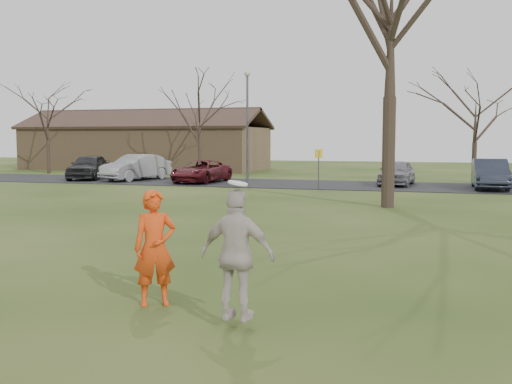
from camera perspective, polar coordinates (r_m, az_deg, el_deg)
ground at (r=9.26m, az=-7.24°, el=-11.49°), size 120.00×120.00×0.00m
parking_strip at (r=33.40m, az=10.35°, el=0.62°), size 62.00×6.50×0.04m
player_defender at (r=9.54m, az=-9.71°, el=-5.33°), size 0.80×0.73×1.84m
car_0 at (r=39.19m, az=-15.79°, el=2.37°), size 3.06×5.01×1.59m
car_1 at (r=37.59m, az=-11.48°, el=2.35°), size 2.97×5.12×1.60m
car_2 at (r=35.15m, az=-5.28°, el=2.00°), size 2.63×4.88×1.30m
car_4 at (r=33.78m, az=13.40°, el=1.84°), size 2.06×4.28×1.41m
car_5 at (r=32.75m, az=21.61°, el=1.63°), size 1.64×4.67×1.54m
catching_play at (r=8.17m, az=-1.80°, el=-6.07°), size 1.10×0.51×1.95m
building at (r=51.80m, az=-10.55°, el=4.34°), size 20.60×8.50×5.14m
lamp_post at (r=32.10m, az=-0.84°, el=7.57°), size 0.34×0.34×6.27m
sign_yellow at (r=30.64m, az=6.05°, el=2.94°), size 0.35×0.35×2.08m
big_tree at (r=23.56m, az=12.89°, el=15.72°), size 9.00×9.00×14.00m
small_tree_row at (r=38.19m, az=17.89°, el=6.83°), size 55.00×5.90×8.50m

